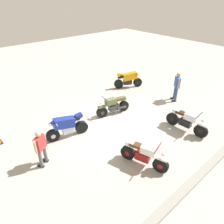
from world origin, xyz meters
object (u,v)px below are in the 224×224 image
(motorcycle_blue_sportbike, at_px, (67,126))
(motorcycle_cream_vintage, at_px, (144,155))
(motorcycle_silver_cruiser, at_px, (187,121))
(motorcycle_orange_sportbike, at_px, (129,79))
(motorcycle_olive_vintage, at_px, (113,106))
(person_in_blue_shirt, at_px, (177,85))
(person_in_red_shirt, at_px, (41,147))

(motorcycle_blue_sportbike, bearing_deg, motorcycle_cream_vintage, 122.25)
(motorcycle_silver_cruiser, distance_m, motorcycle_orange_sportbike, 5.54)
(motorcycle_cream_vintage, distance_m, motorcycle_olive_vintage, 3.92)
(person_in_blue_shirt, bearing_deg, motorcycle_olive_vintage, 24.13)
(motorcycle_olive_vintage, bearing_deg, motorcycle_orange_sportbike, -136.68)
(motorcycle_cream_vintage, relative_size, person_in_blue_shirt, 1.09)
(motorcycle_orange_sportbike, bearing_deg, motorcycle_cream_vintage, -101.91)
(motorcycle_silver_cruiser, xyz_separation_m, motorcycle_orange_sportbike, (-1.46, -5.35, 0.07))
(person_in_red_shirt, height_order, person_in_blue_shirt, person_in_blue_shirt)
(motorcycle_silver_cruiser, relative_size, motorcycle_orange_sportbike, 1.16)
(motorcycle_cream_vintage, height_order, motorcycle_orange_sportbike, motorcycle_orange_sportbike)
(motorcycle_cream_vintage, height_order, person_in_red_shirt, person_in_red_shirt)
(motorcycle_silver_cruiser, bearing_deg, person_in_blue_shirt, 129.02)
(motorcycle_silver_cruiser, height_order, motorcycle_blue_sportbike, motorcycle_blue_sportbike)
(person_in_red_shirt, distance_m, person_in_blue_shirt, 8.38)
(motorcycle_blue_sportbike, height_order, motorcycle_orange_sportbike, same)
(motorcycle_olive_vintage, height_order, motorcycle_orange_sportbike, motorcycle_orange_sportbike)
(motorcycle_olive_vintage, distance_m, person_in_blue_shirt, 4.11)
(person_in_red_shirt, bearing_deg, motorcycle_silver_cruiser, -143.54)
(motorcycle_cream_vintage, height_order, motorcycle_silver_cruiser, motorcycle_silver_cruiser)
(motorcycle_blue_sportbike, distance_m, motorcycle_orange_sportbike, 6.34)
(motorcycle_silver_cruiser, xyz_separation_m, person_in_blue_shirt, (-2.26, -2.15, 0.48))
(motorcycle_blue_sportbike, relative_size, motorcycle_orange_sportbike, 1.08)
(person_in_blue_shirt, bearing_deg, motorcycle_silver_cruiser, 85.41)
(motorcycle_silver_cruiser, xyz_separation_m, person_in_red_shirt, (6.12, -2.33, 0.36))
(motorcycle_blue_sportbike, bearing_deg, person_in_red_shirt, 41.69)
(motorcycle_olive_vintage, bearing_deg, person_in_blue_shirt, 173.28)
(motorcycle_olive_vintage, distance_m, motorcycle_orange_sportbike, 3.65)
(motorcycle_orange_sportbike, bearing_deg, motorcycle_silver_cruiser, -76.99)
(motorcycle_cream_vintage, xyz_separation_m, motorcycle_blue_sportbike, (1.31, -3.45, 0.11))
(motorcycle_olive_vintage, height_order, motorcycle_silver_cruiser, motorcycle_silver_cruiser)
(motorcycle_cream_vintage, xyz_separation_m, motorcycle_olive_vintage, (-1.59, -3.58, 0.00))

